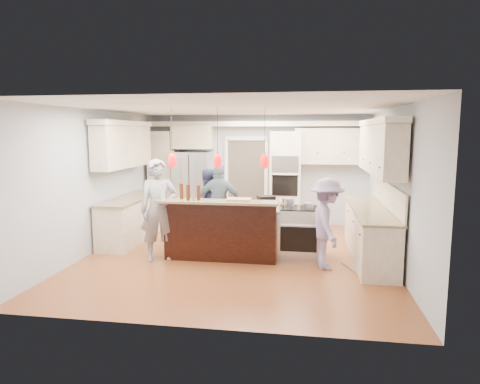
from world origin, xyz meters
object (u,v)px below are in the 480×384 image
Objects in this scene: refrigerator at (193,188)px; person_bar_end at (159,210)px; kitchen_island at (225,229)px; island_range at (301,232)px; person_far_left at (207,205)px.

person_bar_end is (0.21, -3.09, 0.01)m from refrigerator.
person_bar_end is (-1.09, -0.52, 0.42)m from kitchen_island.
person_bar_end is at bearing -166.53° from island_range.
island_range is 0.60× the size of person_far_left.
person_bar_end is 1.59m from person_far_left.
kitchen_island is 1.38× the size of person_far_left.
refrigerator reaches higher than kitchen_island.
refrigerator is 0.86× the size of kitchen_island.
island_range is (1.41, 0.08, -0.03)m from kitchen_island.
person_far_left is (0.73, -1.59, -0.14)m from refrigerator.
kitchen_island is at bearing -176.93° from island_range.
person_far_left is at bearing -65.28° from refrigerator.
kitchen_island is at bearing 1.23° from person_bar_end.
person_bar_end reaches higher than island_range.
kitchen_island is (1.30, -2.57, -0.41)m from refrigerator.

